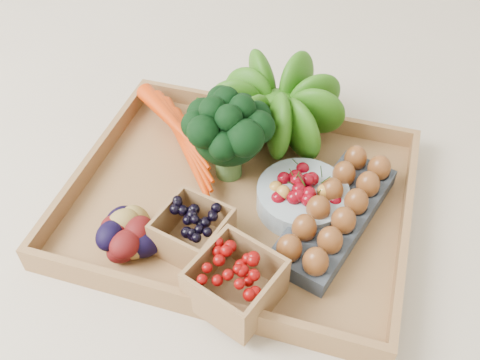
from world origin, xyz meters
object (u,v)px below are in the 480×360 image
(broccoli, at_px, (228,148))
(cherry_bowl, at_px, (302,198))
(tray, at_px, (240,202))
(egg_carton, at_px, (335,217))

(broccoli, xyz_separation_m, cherry_bowl, (0.14, -0.04, -0.04))
(tray, relative_size, broccoli, 3.59)
(egg_carton, bearing_deg, broccoli, 179.54)
(broccoli, xyz_separation_m, egg_carton, (0.20, -0.06, -0.04))
(broccoli, relative_size, egg_carton, 0.56)
(tray, distance_m, egg_carton, 0.16)
(tray, bearing_deg, broccoli, 125.01)
(tray, xyz_separation_m, cherry_bowl, (0.10, 0.01, 0.03))
(tray, relative_size, cherry_bowl, 3.65)
(tray, relative_size, egg_carton, 2.02)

